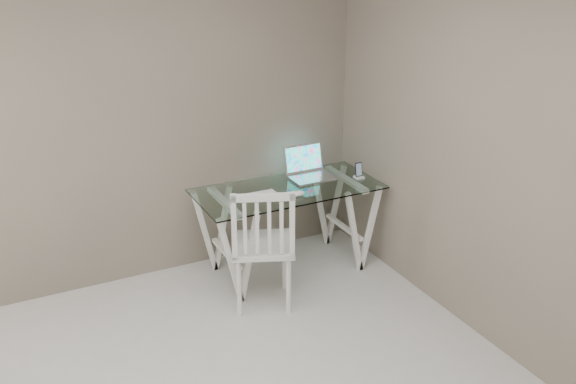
% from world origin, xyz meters
% --- Properties ---
extents(room, '(4.50, 4.52, 2.71)m').
position_xyz_m(room, '(-0.06, 0.02, 1.72)').
color(room, '#B6B3AF').
rests_on(room, ground).
extents(desk, '(1.50, 0.70, 0.75)m').
position_xyz_m(desk, '(1.20, 1.78, 0.38)').
color(desk, silver).
rests_on(desk, ground).
extents(chair, '(0.59, 0.59, 1.00)m').
position_xyz_m(chair, '(0.77, 1.34, 0.55)').
color(chair, silver).
rests_on(chair, ground).
extents(laptop, '(0.36, 0.31, 0.25)m').
position_xyz_m(laptop, '(1.48, 1.94, 0.81)').
color(laptop, silver).
rests_on(laptop, desk).
extents(keyboard, '(0.29, 0.13, 0.01)m').
position_xyz_m(keyboard, '(0.93, 1.75, 0.75)').
color(keyboard, silver).
rests_on(keyboard, desk).
extents(mouse, '(0.12, 0.07, 0.04)m').
position_xyz_m(mouse, '(1.20, 1.60, 0.76)').
color(mouse, white).
rests_on(mouse, desk).
extents(phone_dock, '(0.07, 0.07, 0.13)m').
position_xyz_m(phone_dock, '(1.83, 1.71, 0.78)').
color(phone_dock, white).
rests_on(phone_dock, desk).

